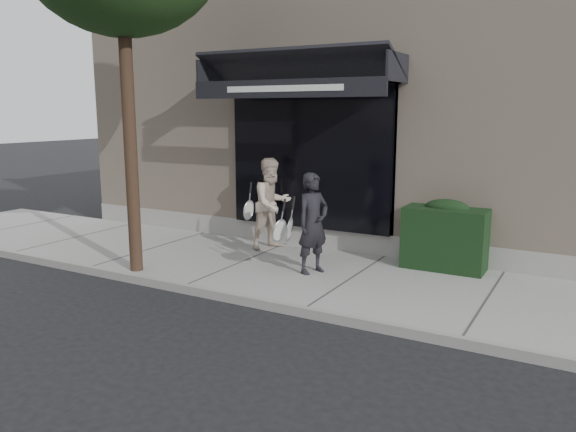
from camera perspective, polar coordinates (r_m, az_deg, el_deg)
The scene contains 7 objects.
ground at distance 8.77m, azimuth 6.47°, elevation -7.00°, with size 80.00×80.00×0.00m, color black.
sidewalk at distance 8.76m, azimuth 6.48°, elevation -6.62°, with size 20.00×3.00×0.12m, color gray.
curb at distance 7.42m, azimuth 1.75°, elevation -9.70°, with size 20.00×0.10×0.14m, color gray.
building_facade at distance 13.08m, azimuth 15.33°, elevation 10.66°, with size 14.30×8.04×5.64m.
hedge at distance 9.43m, azimuth 15.71°, elevation -1.94°, with size 1.30×0.70×1.14m.
pedestrian_front at distance 8.78m, azimuth 2.51°, elevation -0.76°, with size 0.77×0.89×1.59m.
pedestrian_back at distance 10.35m, azimuth -1.64°, elevation 1.26°, with size 0.91×1.01×1.68m.
Camera 1 is at (3.21, -7.72, 2.65)m, focal length 35.00 mm.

